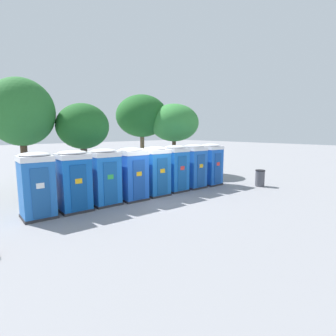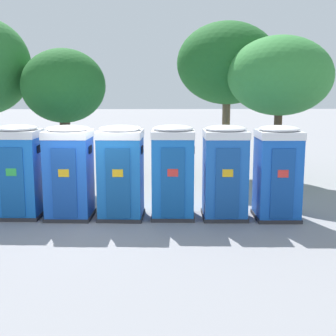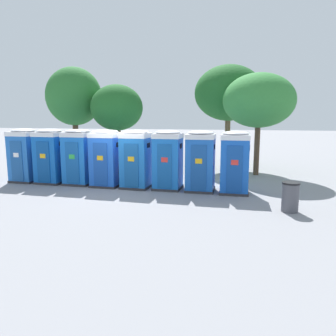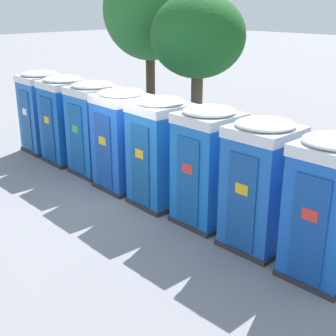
{
  "view_description": "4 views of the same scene",
  "coord_description": "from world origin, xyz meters",
  "px_view_note": "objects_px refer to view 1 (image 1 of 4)",
  "views": [
    {
      "loc": [
        -7.72,
        -10.16,
        3.34
      ],
      "look_at": [
        1.57,
        0.18,
        1.34
      ],
      "focal_mm": 28.0,
      "sensor_mm": 36.0,
      "label": 1
    },
    {
      "loc": [
        1.68,
        -12.3,
        3.59
      ],
      "look_at": [
        1.99,
        0.16,
        1.38
      ],
      "focal_mm": 50.0,
      "sensor_mm": 36.0,
      "label": 2
    },
    {
      "loc": [
        4.89,
        -13.4,
        3.16
      ],
      "look_at": [
        2.14,
        0.16,
        0.93
      ],
      "focal_mm": 35.0,
      "sensor_mm": 36.0,
      "label": 3
    },
    {
      "loc": [
        8.11,
        -6.87,
        4.51
      ],
      "look_at": [
        0.95,
        0.21,
        0.93
      ],
      "focal_mm": 50.0,
      "sensor_mm": 36.0,
      "label": 4
    }
  ],
  "objects_px": {
    "portapotty_3": "(132,174)",
    "portapotty_7": "(210,164)",
    "street_tree_3": "(142,116)",
    "portapotty_5": "(175,168)",
    "street_tree_1": "(83,127)",
    "portapotty_2": "(104,177)",
    "portapotty_1": "(74,181)",
    "portapotty_6": "(194,166)",
    "portapotty_0": "(37,185)",
    "portapotty_4": "(156,171)",
    "street_tree_0": "(21,113)",
    "street_tree_2": "(174,123)",
    "trash_can": "(260,178)"
  },
  "relations": [
    {
      "from": "portapotty_3",
      "to": "portapotty_7",
      "type": "xyz_separation_m",
      "value": [
        5.63,
        -0.22,
        0.0
      ]
    },
    {
      "from": "portapotty_7",
      "to": "street_tree_3",
      "type": "bearing_deg",
      "value": 94.1
    },
    {
      "from": "portapotty_5",
      "to": "street_tree_1",
      "type": "bearing_deg",
      "value": 134.65
    },
    {
      "from": "portapotty_2",
      "to": "portapotty_5",
      "type": "distance_m",
      "value": 4.23
    },
    {
      "from": "portapotty_2",
      "to": "portapotty_3",
      "type": "relative_size",
      "value": 1.0
    },
    {
      "from": "portapotty_1",
      "to": "portapotty_6",
      "type": "distance_m",
      "value": 7.05
    },
    {
      "from": "portapotty_0",
      "to": "portapotty_1",
      "type": "bearing_deg",
      "value": -3.07
    },
    {
      "from": "portapotty_1",
      "to": "street_tree_1",
      "type": "xyz_separation_m",
      "value": [
        2.05,
        3.46,
        2.25
      ]
    },
    {
      "from": "portapotty_4",
      "to": "street_tree_3",
      "type": "height_order",
      "value": "street_tree_3"
    },
    {
      "from": "street_tree_0",
      "to": "portapotty_0",
      "type": "bearing_deg",
      "value": -98.38
    },
    {
      "from": "street_tree_1",
      "to": "portapotty_6",
      "type": "bearing_deg",
      "value": -36.72
    },
    {
      "from": "street_tree_1",
      "to": "portapotty_0",
      "type": "bearing_deg",
      "value": -135.62
    },
    {
      "from": "street_tree_3",
      "to": "portapotty_2",
      "type": "bearing_deg",
      "value": -137.39
    },
    {
      "from": "portapotty_1",
      "to": "street_tree_3",
      "type": "height_order",
      "value": "street_tree_3"
    },
    {
      "from": "portapotty_7",
      "to": "street_tree_2",
      "type": "relative_size",
      "value": 0.48
    },
    {
      "from": "trash_can",
      "to": "street_tree_2",
      "type": "bearing_deg",
      "value": 95.7
    },
    {
      "from": "portapotty_2",
      "to": "street_tree_2",
      "type": "height_order",
      "value": "street_tree_2"
    },
    {
      "from": "portapotty_3",
      "to": "portapotty_6",
      "type": "xyz_separation_m",
      "value": [
        4.23,
        -0.11,
        0.0
      ]
    },
    {
      "from": "portapotty_2",
      "to": "street_tree_3",
      "type": "xyz_separation_m",
      "value": [
        6.58,
        6.05,
        3.15
      ]
    },
    {
      "from": "street_tree_1",
      "to": "street_tree_3",
      "type": "relative_size",
      "value": 0.8
    },
    {
      "from": "portapotty_4",
      "to": "street_tree_3",
      "type": "relative_size",
      "value": 0.42
    },
    {
      "from": "street_tree_0",
      "to": "trash_can",
      "type": "height_order",
      "value": "street_tree_0"
    },
    {
      "from": "street_tree_0",
      "to": "street_tree_3",
      "type": "xyz_separation_m",
      "value": [
        8.79,
        1.91,
        0.21
      ]
    },
    {
      "from": "portapotty_2",
      "to": "portapotty_5",
      "type": "relative_size",
      "value": 1.0
    },
    {
      "from": "portapotty_2",
      "to": "street_tree_1",
      "type": "xyz_separation_m",
      "value": [
        0.64,
        3.45,
        2.25
      ]
    },
    {
      "from": "portapotty_6",
      "to": "street_tree_1",
      "type": "height_order",
      "value": "street_tree_1"
    },
    {
      "from": "portapotty_3",
      "to": "street_tree_0",
      "type": "height_order",
      "value": "street_tree_0"
    },
    {
      "from": "portapotty_4",
      "to": "trash_can",
      "type": "height_order",
      "value": "portapotty_4"
    },
    {
      "from": "street_tree_0",
      "to": "trash_can",
      "type": "relative_size",
      "value": 5.93
    },
    {
      "from": "street_tree_1",
      "to": "street_tree_2",
      "type": "xyz_separation_m",
      "value": [
        7.54,
        0.67,
        0.37
      ]
    },
    {
      "from": "portapotty_1",
      "to": "street_tree_1",
      "type": "distance_m",
      "value": 4.6
    },
    {
      "from": "portapotty_1",
      "to": "street_tree_2",
      "type": "relative_size",
      "value": 0.48
    },
    {
      "from": "portapotty_0",
      "to": "portapotty_6",
      "type": "bearing_deg",
      "value": -2.34
    },
    {
      "from": "street_tree_2",
      "to": "portapotty_0",
      "type": "bearing_deg",
      "value": -159.79
    },
    {
      "from": "portapotty_3",
      "to": "portapotty_7",
      "type": "distance_m",
      "value": 5.64
    },
    {
      "from": "portapotty_0",
      "to": "trash_can",
      "type": "distance_m",
      "value": 12.03
    },
    {
      "from": "portapotty_6",
      "to": "portapotty_3",
      "type": "bearing_deg",
      "value": 178.56
    },
    {
      "from": "street_tree_3",
      "to": "portapotty_5",
      "type": "bearing_deg",
      "value": -110.69
    },
    {
      "from": "portapotty_2",
      "to": "street_tree_0",
      "type": "xyz_separation_m",
      "value": [
        -2.22,
        4.14,
        2.93
      ]
    },
    {
      "from": "street_tree_3",
      "to": "trash_can",
      "type": "height_order",
      "value": "street_tree_3"
    },
    {
      "from": "street_tree_2",
      "to": "portapotty_7",
      "type": "bearing_deg",
      "value": -104.18
    },
    {
      "from": "portapotty_0",
      "to": "street_tree_3",
      "type": "height_order",
      "value": "street_tree_3"
    },
    {
      "from": "portapotty_5",
      "to": "trash_can",
      "type": "height_order",
      "value": "portapotty_5"
    },
    {
      "from": "portapotty_6",
      "to": "street_tree_2",
      "type": "xyz_separation_m",
      "value": [
        2.54,
        4.39,
        2.63
      ]
    },
    {
      "from": "street_tree_1",
      "to": "trash_can",
      "type": "xyz_separation_m",
      "value": [
        8.22,
        -6.17,
        -3.03
      ]
    },
    {
      "from": "portapotty_2",
      "to": "portapotty_3",
      "type": "xyz_separation_m",
      "value": [
        1.4,
        -0.17,
        -0.0
      ]
    },
    {
      "from": "street_tree_1",
      "to": "portapotty_2",
      "type": "bearing_deg",
      "value": -100.43
    },
    {
      "from": "portapotty_1",
      "to": "portapotty_6",
      "type": "xyz_separation_m",
      "value": [
        7.04,
        -0.27,
        0.0
      ]
    },
    {
      "from": "portapotty_2",
      "to": "portapotty_4",
      "type": "height_order",
      "value": "same"
    },
    {
      "from": "portapotty_1",
      "to": "portapotty_7",
      "type": "height_order",
      "value": "same"
    }
  ]
}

